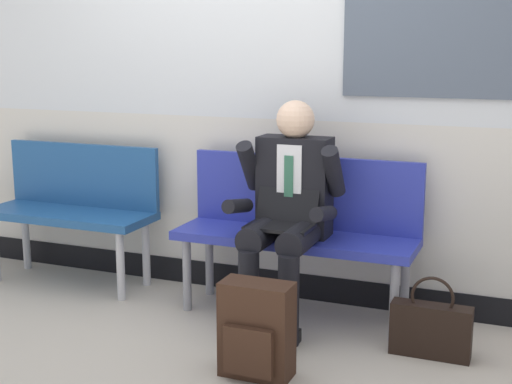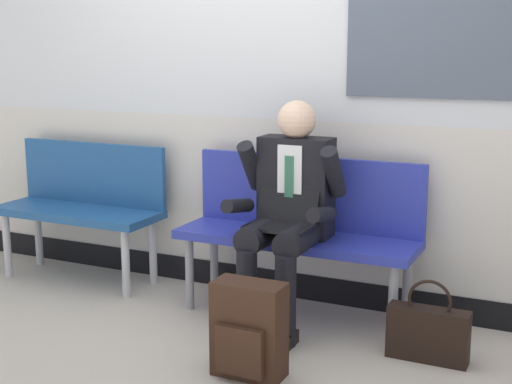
{
  "view_description": "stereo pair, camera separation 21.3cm",
  "coord_description": "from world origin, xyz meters",
  "px_view_note": "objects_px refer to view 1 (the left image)",
  "views": [
    {
      "loc": [
        1.57,
        -3.29,
        1.52
      ],
      "look_at": [
        0.15,
        0.2,
        0.75
      ],
      "focal_mm": 50.42,
      "sensor_mm": 36.0,
      "label": 1
    },
    {
      "loc": [
        1.76,
        -3.21,
        1.52
      ],
      "look_at": [
        0.15,
        0.2,
        0.75
      ],
      "focal_mm": 50.42,
      "sensor_mm": 36.0,
      "label": 2
    }
  ],
  "objects_px": {
    "person_seated": "(287,209)",
    "backpack": "(256,331)",
    "bench_with_person": "(299,222)",
    "bench_empty": "(74,202)",
    "handbag": "(431,329)"
  },
  "relations": [
    {
      "from": "person_seated",
      "to": "backpack",
      "type": "relative_size",
      "value": 2.7
    },
    {
      "from": "bench_with_person",
      "to": "bench_empty",
      "type": "xyz_separation_m",
      "value": [
        -1.53,
        -0.0,
        -0.01
      ]
    },
    {
      "from": "bench_empty",
      "to": "handbag",
      "type": "height_order",
      "value": "bench_empty"
    },
    {
      "from": "bench_empty",
      "to": "person_seated",
      "type": "distance_m",
      "value": 1.55
    },
    {
      "from": "bench_with_person",
      "to": "bench_empty",
      "type": "height_order",
      "value": "bench_with_person"
    },
    {
      "from": "handbag",
      "to": "person_seated",
      "type": "bearing_deg",
      "value": 170.37
    },
    {
      "from": "backpack",
      "to": "handbag",
      "type": "bearing_deg",
      "value": 36.26
    },
    {
      "from": "person_seated",
      "to": "backpack",
      "type": "bearing_deg",
      "value": -82.28
    },
    {
      "from": "bench_with_person",
      "to": "handbag",
      "type": "relative_size",
      "value": 3.3
    },
    {
      "from": "backpack",
      "to": "bench_with_person",
      "type": "bearing_deg",
      "value": 95.96
    },
    {
      "from": "handbag",
      "to": "bench_with_person",
      "type": "bearing_deg",
      "value": 157.45
    },
    {
      "from": "bench_empty",
      "to": "backpack",
      "type": "distance_m",
      "value": 1.86
    },
    {
      "from": "bench_empty",
      "to": "person_seated",
      "type": "xyz_separation_m",
      "value": [
        1.53,
        -0.2,
        0.13
      ]
    },
    {
      "from": "bench_empty",
      "to": "handbag",
      "type": "relative_size",
      "value": 2.69
    },
    {
      "from": "person_seated",
      "to": "handbag",
      "type": "bearing_deg",
      "value": -9.63
    }
  ]
}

